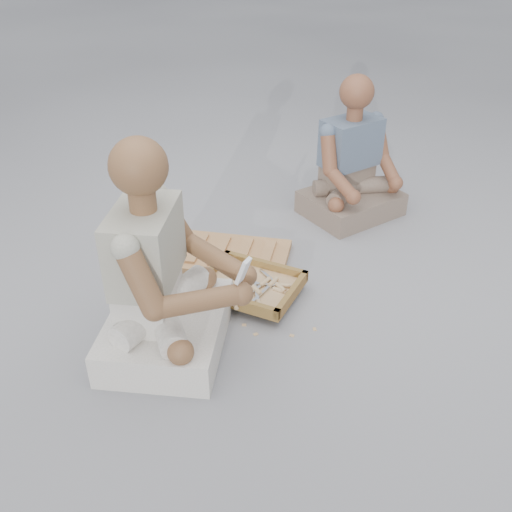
% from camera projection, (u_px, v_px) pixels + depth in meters
% --- Properties ---
extents(ground, '(60.00, 60.00, 0.00)m').
position_uv_depth(ground, '(247.00, 326.00, 2.55)').
color(ground, '#94959A').
rests_on(ground, ground).
extents(carved_panel, '(0.58, 0.39, 0.04)m').
position_uv_depth(carved_panel, '(232.00, 256.00, 3.01)').
color(carved_panel, '#A77441').
rests_on(carved_panel, ground).
extents(tool_tray, '(0.53, 0.46, 0.06)m').
position_uv_depth(tool_tray, '(250.00, 285.00, 2.72)').
color(tool_tray, brown).
rests_on(tool_tray, carved_panel).
extents(chisel_0, '(0.21, 0.09, 0.02)m').
position_uv_depth(chisel_0, '(276.00, 289.00, 2.68)').
color(chisel_0, silver).
rests_on(chisel_0, tool_tray).
extents(chisel_1, '(0.09, 0.21, 0.02)m').
position_uv_depth(chisel_1, '(259.00, 303.00, 2.58)').
color(chisel_1, silver).
rests_on(chisel_1, tool_tray).
extents(chisel_2, '(0.10, 0.21, 0.02)m').
position_uv_depth(chisel_2, '(271.00, 284.00, 2.70)').
color(chisel_2, silver).
rests_on(chisel_2, tool_tray).
extents(chisel_3, '(0.09, 0.21, 0.02)m').
position_uv_depth(chisel_3, '(235.00, 301.00, 2.60)').
color(chisel_3, silver).
rests_on(chisel_3, tool_tray).
extents(chisel_4, '(0.16, 0.18, 0.02)m').
position_uv_depth(chisel_4, '(254.00, 288.00, 2.67)').
color(chisel_4, silver).
rests_on(chisel_4, tool_tray).
extents(chisel_5, '(0.07, 0.22, 0.02)m').
position_uv_depth(chisel_5, '(246.00, 280.00, 2.74)').
color(chisel_5, silver).
rests_on(chisel_5, tool_tray).
extents(chisel_6, '(0.11, 0.21, 0.02)m').
position_uv_depth(chisel_6, '(262.00, 284.00, 2.70)').
color(chisel_6, silver).
rests_on(chisel_6, tool_tray).
extents(chisel_7, '(0.16, 0.17, 0.02)m').
position_uv_depth(chisel_7, '(278.00, 285.00, 2.70)').
color(chisel_7, silver).
rests_on(chisel_7, tool_tray).
extents(chisel_8, '(0.22, 0.03, 0.02)m').
position_uv_depth(chisel_8, '(282.00, 285.00, 2.70)').
color(chisel_8, silver).
rests_on(chisel_8, tool_tray).
extents(wood_chip_0, '(0.02, 0.02, 0.00)m').
position_uv_depth(wood_chip_0, '(220.00, 305.00, 2.68)').
color(wood_chip_0, tan).
rests_on(wood_chip_0, ground).
extents(wood_chip_1, '(0.02, 0.02, 0.00)m').
position_uv_depth(wood_chip_1, '(270.00, 287.00, 2.80)').
color(wood_chip_1, tan).
rests_on(wood_chip_1, ground).
extents(wood_chip_2, '(0.02, 0.02, 0.00)m').
position_uv_depth(wood_chip_2, '(292.00, 336.00, 2.49)').
color(wood_chip_2, tan).
rests_on(wood_chip_2, ground).
extents(wood_chip_3, '(0.02, 0.02, 0.00)m').
position_uv_depth(wood_chip_3, '(205.00, 327.00, 2.54)').
color(wood_chip_3, tan).
rests_on(wood_chip_3, ground).
extents(wood_chip_4, '(0.02, 0.02, 0.00)m').
position_uv_depth(wood_chip_4, '(179.00, 323.00, 2.57)').
color(wood_chip_4, tan).
rests_on(wood_chip_4, ground).
extents(wood_chip_5, '(0.02, 0.02, 0.00)m').
position_uv_depth(wood_chip_5, '(244.00, 325.00, 2.55)').
color(wood_chip_5, tan).
rests_on(wood_chip_5, ground).
extents(wood_chip_6, '(0.02, 0.02, 0.00)m').
position_uv_depth(wood_chip_6, '(203.00, 266.00, 2.96)').
color(wood_chip_6, tan).
rests_on(wood_chip_6, ground).
extents(wood_chip_7, '(0.02, 0.02, 0.00)m').
position_uv_depth(wood_chip_7, '(281.00, 259.00, 3.02)').
color(wood_chip_7, tan).
rests_on(wood_chip_7, ground).
extents(wood_chip_8, '(0.02, 0.02, 0.00)m').
position_uv_depth(wood_chip_8, '(315.00, 329.00, 2.53)').
color(wood_chip_8, tan).
rests_on(wood_chip_8, ground).
extents(wood_chip_9, '(0.02, 0.02, 0.00)m').
position_uv_depth(wood_chip_9, '(256.00, 334.00, 2.50)').
color(wood_chip_9, tan).
rests_on(wood_chip_9, ground).
extents(wood_chip_10, '(0.02, 0.02, 0.00)m').
position_uv_depth(wood_chip_10, '(195.00, 284.00, 2.82)').
color(wood_chip_10, tan).
rests_on(wood_chip_10, ground).
extents(wood_chip_11, '(0.02, 0.02, 0.00)m').
position_uv_depth(wood_chip_11, '(268.00, 278.00, 2.87)').
color(wood_chip_11, tan).
rests_on(wood_chip_11, ground).
extents(wood_chip_12, '(0.02, 0.02, 0.00)m').
position_uv_depth(wood_chip_12, '(190.00, 283.00, 2.83)').
color(wood_chip_12, tan).
rests_on(wood_chip_12, ground).
extents(wood_chip_13, '(0.02, 0.02, 0.00)m').
position_uv_depth(wood_chip_13, '(184.00, 325.00, 2.55)').
color(wood_chip_13, tan).
rests_on(wood_chip_13, ground).
extents(wood_chip_14, '(0.02, 0.02, 0.00)m').
position_uv_depth(wood_chip_14, '(220.00, 298.00, 2.73)').
color(wood_chip_14, tan).
rests_on(wood_chip_14, ground).
extents(craftsman, '(0.64, 0.63, 0.93)m').
position_uv_depth(craftsman, '(161.00, 283.00, 2.28)').
color(craftsman, silver).
rests_on(craftsman, ground).
extents(companion, '(0.67, 0.67, 0.83)m').
position_uv_depth(companion, '(352.00, 171.00, 3.33)').
color(companion, '#746353').
rests_on(companion, ground).
extents(mobile_phone, '(0.07, 0.06, 0.11)m').
position_uv_depth(mobile_phone, '(243.00, 271.00, 2.13)').
color(mobile_phone, white).
rests_on(mobile_phone, craftsman).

